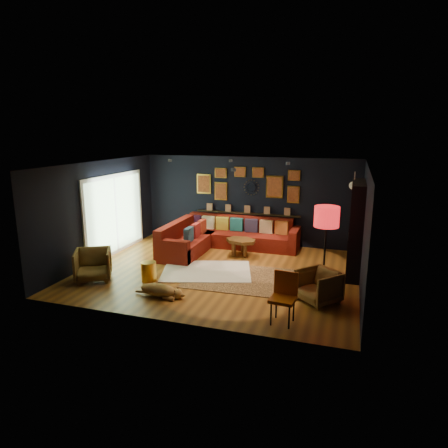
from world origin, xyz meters
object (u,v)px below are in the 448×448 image
(dog, at_px, (159,288))
(armchair_right, at_px, (319,285))
(armchair_left, at_px, (93,264))
(gold_stool, at_px, (149,271))
(sectional, at_px, (219,238))
(pouf, at_px, (185,248))
(coffee_table, at_px, (241,242))
(orange_chair, at_px, (284,293))
(floor_lamp, at_px, (327,220))

(dog, bearing_deg, armchair_right, 16.66)
(armchair_left, distance_m, gold_stool, 1.28)
(sectional, height_order, pouf, sectional)
(armchair_right, bearing_deg, coffee_table, 174.50)
(gold_stool, xyz_separation_m, orange_chair, (3.27, -1.05, 0.32))
(pouf, distance_m, gold_stool, 1.97)
(coffee_table, xyz_separation_m, armchair_right, (2.29, -2.46, -0.01))
(floor_lamp, xyz_separation_m, dog, (-3.21, -1.25, -1.38))
(floor_lamp, bearing_deg, armchair_left, -170.21)
(floor_lamp, bearing_deg, pouf, 159.02)
(pouf, relative_size, orange_chair, 0.60)
(sectional, distance_m, armchair_left, 3.77)
(sectional, xyz_separation_m, gold_stool, (-0.72, -2.87, -0.10))
(coffee_table, xyz_separation_m, dog, (-0.87, -3.19, -0.18))
(pouf, bearing_deg, dog, -77.72)
(coffee_table, relative_size, dog, 0.89)
(coffee_table, xyz_separation_m, armchair_left, (-2.71, -2.82, 0.02))
(armchair_left, relative_size, armchair_right, 1.09)
(pouf, height_order, orange_chair, orange_chair)
(sectional, xyz_separation_m, coffee_table, (0.78, -0.42, 0.05))
(pouf, relative_size, dog, 0.49)
(coffee_table, height_order, floor_lamp, floor_lamp)
(armchair_right, bearing_deg, dog, -125.38)
(sectional, distance_m, coffee_table, 0.88)
(sectional, height_order, dog, sectional)
(gold_stool, xyz_separation_m, dog, (0.62, -0.74, -0.03))
(armchair_left, bearing_deg, sectional, 29.17)
(pouf, bearing_deg, armchair_right, -27.74)
(pouf, distance_m, floor_lamp, 4.29)
(sectional, height_order, floor_lamp, floor_lamp)
(coffee_table, bearing_deg, armchair_right, -47.07)
(gold_stool, distance_m, orange_chair, 3.45)
(sectional, distance_m, floor_lamp, 4.10)
(armchair_right, xyz_separation_m, gold_stool, (-3.78, 0.00, -0.14))
(sectional, relative_size, dog, 3.06)
(armchair_left, height_order, dog, armchair_left)
(sectional, xyz_separation_m, dog, (-0.10, -3.61, -0.13))
(sectional, bearing_deg, coffee_table, -28.18)
(pouf, relative_size, floor_lamp, 0.29)
(coffee_table, distance_m, dog, 3.32)
(coffee_table, relative_size, armchair_right, 1.36)
(gold_stool, bearing_deg, armchair_left, -163.54)
(gold_stool, height_order, floor_lamp, floor_lamp)
(pouf, xyz_separation_m, gold_stool, (-0.03, -1.97, 0.01))
(armchair_left, bearing_deg, coffee_table, 16.17)
(coffee_table, distance_m, pouf, 1.55)
(pouf, bearing_deg, floor_lamp, -20.98)
(sectional, height_order, coffee_table, sectional)
(pouf, xyz_separation_m, floor_lamp, (3.80, -1.46, 1.37))
(pouf, height_order, gold_stool, gold_stool)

